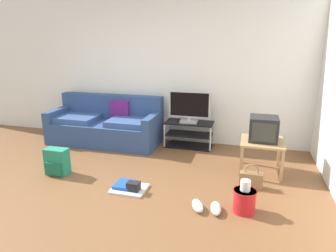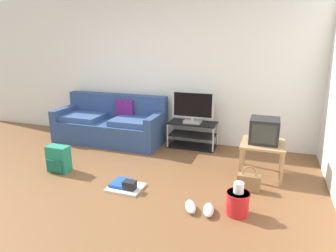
% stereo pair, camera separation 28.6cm
% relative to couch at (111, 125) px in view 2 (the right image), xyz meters
% --- Properties ---
extents(ground_plane, '(9.00, 9.80, 0.02)m').
position_rel_couch_xyz_m(ground_plane, '(0.67, -1.95, -0.33)').
color(ground_plane, brown).
extents(wall_back, '(9.00, 0.10, 2.70)m').
position_rel_couch_xyz_m(wall_back, '(0.67, 0.50, 1.03)').
color(wall_back, white).
rests_on(wall_back, ground_plane).
extents(couch, '(2.06, 0.87, 0.87)m').
position_rel_couch_xyz_m(couch, '(0.00, 0.00, 0.00)').
color(couch, navy).
rests_on(couch, ground_plane).
extents(tv_stand, '(0.86, 0.42, 0.46)m').
position_rel_couch_xyz_m(tv_stand, '(1.57, 0.17, -0.09)').
color(tv_stand, black).
rests_on(tv_stand, ground_plane).
extents(flat_tv, '(0.74, 0.22, 0.57)m').
position_rel_couch_xyz_m(flat_tv, '(1.57, 0.15, 0.42)').
color(flat_tv, '#B2B2B7').
rests_on(flat_tv, tv_stand).
extents(side_table, '(0.60, 0.60, 0.48)m').
position_rel_couch_xyz_m(side_table, '(2.81, -0.64, 0.09)').
color(side_table, tan).
rests_on(side_table, ground_plane).
extents(crt_tv, '(0.39, 0.39, 0.35)m').
position_rel_couch_xyz_m(crt_tv, '(2.81, -0.63, 0.33)').
color(crt_tv, '#232326').
rests_on(crt_tv, side_table).
extents(backpack, '(0.32, 0.25, 0.39)m').
position_rel_couch_xyz_m(backpack, '(-0.02, -1.52, -0.13)').
color(backpack, '#238466').
rests_on(backpack, ground_plane).
extents(handbag, '(0.30, 0.12, 0.33)m').
position_rel_couch_xyz_m(handbag, '(2.68, -1.20, -0.21)').
color(handbag, olive).
rests_on(handbag, ground_plane).
extents(cleaning_bucket, '(0.26, 0.26, 0.39)m').
position_rel_couch_xyz_m(cleaning_bucket, '(2.61, -1.83, -0.17)').
color(cleaning_bucket, red).
rests_on(cleaning_bucket, ground_plane).
extents(sneakers_pair, '(0.40, 0.29, 0.09)m').
position_rel_couch_xyz_m(sneakers_pair, '(2.21, -1.92, -0.28)').
color(sneakers_pair, white).
rests_on(sneakers_pair, ground_plane).
extents(floor_tray, '(0.44, 0.36, 0.14)m').
position_rel_couch_xyz_m(floor_tray, '(1.16, -1.70, -0.28)').
color(floor_tray, silver).
rests_on(floor_tray, ground_plane).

